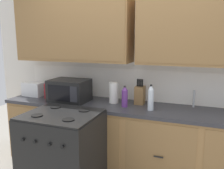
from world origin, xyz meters
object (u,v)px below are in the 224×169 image
toaster (34,89)px  paper_towel_roll (114,93)px  knife_block (140,95)px  bottle_red (46,90)px  stove_range (63,155)px  bottle_violet (125,97)px  microwave (69,90)px  bottle_clear (151,98)px

toaster → paper_towel_roll: 1.19m
knife_block → bottle_red: 1.25m
stove_range → bottle_violet: bearing=48.5°
knife_block → bottle_violet: knife_block is taller
toaster → bottle_red: bearing=-14.1°
microwave → bottle_red: (-0.37, 0.01, -0.02)m
toaster → knife_block: (1.50, 0.11, 0.02)m
microwave → paper_towel_roll: size_ratio=1.85×
toaster → knife_block: bearing=4.3°
stove_range → bottle_clear: 1.14m
stove_range → microwave: 0.85m
knife_block → paper_towel_roll: 0.32m
microwave → knife_block: bearing=12.3°
bottle_red → bottle_violet: bearing=-0.6°
stove_range → toaster: size_ratio=3.39×
knife_block → paper_towel_roll: knife_block is taller
toaster → bottle_clear: (1.68, -0.10, 0.05)m
bottle_clear → microwave: bearing=178.6°
paper_towel_roll → microwave: bearing=-167.5°
toaster → bottle_red: (0.26, -0.07, 0.02)m
toaster → bottle_violet: (1.37, -0.08, 0.03)m
bottle_red → toaster: bearing=165.9°
knife_block → bottle_clear: size_ratio=1.06×
stove_range → toaster: toaster is taller
stove_range → microwave: microwave is taller
paper_towel_roll → bottle_red: paper_towel_roll is taller
paper_towel_roll → bottle_clear: (0.50, -0.15, 0.01)m
stove_range → paper_towel_roll: size_ratio=3.65×
microwave → bottle_violet: 0.74m
toaster → bottle_red: size_ratio=1.17×
stove_range → bottle_red: size_ratio=3.97×
toaster → bottle_violet: bottle_violet is taller
bottle_red → bottle_clear: bearing=-1.6°
paper_towel_roll → bottle_red: bearing=-173.2°
bottle_violet → bottle_clear: bearing=-4.9°
knife_block → bottle_red: size_ratio=1.30×
knife_block → bottle_violet: (-0.13, -0.19, 0.01)m
paper_towel_roll → bottle_violet: bearing=-33.9°
toaster → paper_towel_roll: paper_towel_roll is taller
bottle_red → bottle_violet: size_ratio=0.96×
stove_range → knife_block: 1.14m
toaster → paper_towel_roll: bearing=2.2°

